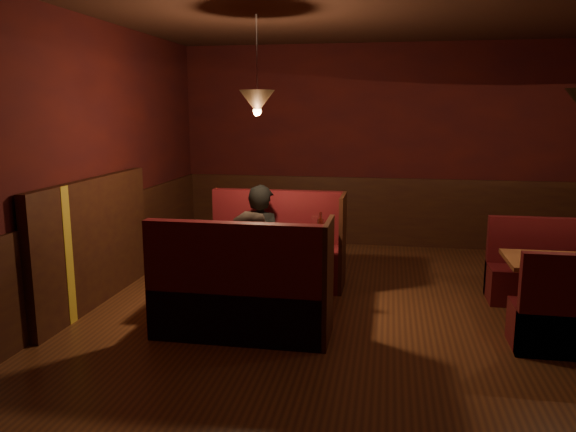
% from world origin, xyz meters
% --- Properties ---
extents(room, '(6.02, 7.02, 2.92)m').
position_xyz_m(room, '(-0.28, 0.05, 1.05)').
color(room, '#4E2A1B').
rests_on(room, ground).
extents(main_table, '(1.42, 0.86, 0.99)m').
position_xyz_m(main_table, '(-1.23, 0.60, 0.59)').
color(main_table, brown).
rests_on(main_table, ground).
extents(main_bench_far, '(1.56, 0.56, 1.06)m').
position_xyz_m(main_bench_far, '(-1.22, 1.40, 0.34)').
color(main_bench_far, '#540D18').
rests_on(main_bench_far, ground).
extents(main_bench_near, '(1.56, 0.56, 1.06)m').
position_xyz_m(main_bench_near, '(-1.22, -0.21, 0.34)').
color(main_bench_near, '#540D18').
rests_on(main_bench_near, ground).
extents(second_table, '(1.10, 0.71, 0.62)m').
position_xyz_m(second_table, '(1.67, 0.61, 0.46)').
color(second_table, brown).
rests_on(second_table, ground).
extents(second_bench_far, '(1.22, 0.46, 0.87)m').
position_xyz_m(second_bench_far, '(1.69, 1.27, 0.28)').
color(second_bench_far, '#540D18').
rests_on(second_bench_far, ground).
extents(diner_a, '(0.64, 0.53, 1.52)m').
position_xyz_m(diner_a, '(-1.37, 1.25, 0.76)').
color(diner_a, black).
rests_on(diner_a, ground).
extents(diner_b, '(0.77, 0.63, 1.45)m').
position_xyz_m(diner_b, '(-1.12, -0.10, 0.73)').
color(diner_b, '#3D2F29').
rests_on(diner_b, ground).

